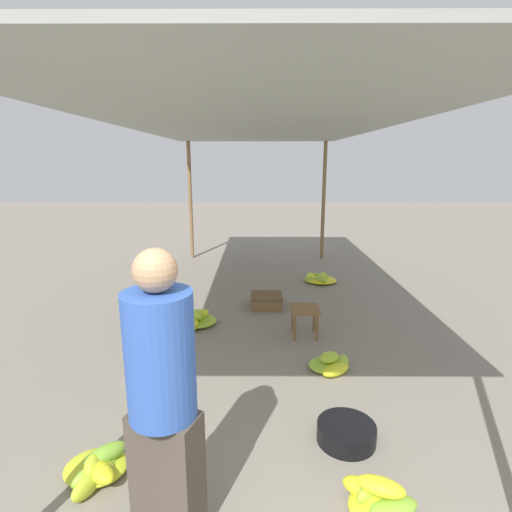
# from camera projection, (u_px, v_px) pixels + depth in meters

# --- Properties ---
(canopy_post_back_left) EXTENTS (0.08, 0.08, 2.52)m
(canopy_post_back_left) POSITION_uv_depth(u_px,v_px,m) (190.00, 201.00, 8.66)
(canopy_post_back_left) COLOR olive
(canopy_post_back_left) RESTS_ON ground
(canopy_post_back_right) EXTENTS (0.08, 0.08, 2.52)m
(canopy_post_back_right) POSITION_uv_depth(u_px,v_px,m) (324.00, 201.00, 8.64)
(canopy_post_back_right) COLOR olive
(canopy_post_back_right) RESTS_ON ground
(canopy_tarp) EXTENTS (3.29, 7.54, 0.04)m
(canopy_tarp) POSITION_uv_depth(u_px,v_px,m) (256.00, 125.00, 4.88)
(canopy_tarp) COLOR #9EA399
(canopy_tarp) RESTS_ON canopy_post_front_left
(vendor_foreground) EXTENTS (0.47, 0.47, 1.70)m
(vendor_foreground) POSITION_uv_depth(u_px,v_px,m) (163.00, 399.00, 2.11)
(vendor_foreground) COLOR #4C4238
(vendor_foreground) RESTS_ON ground
(stool) EXTENTS (0.34, 0.34, 0.37)m
(stool) POSITION_uv_depth(u_px,v_px,m) (305.00, 313.00, 4.88)
(stool) COLOR brown
(stool) RESTS_ON ground
(basin_black) EXTENTS (0.45, 0.45, 0.14)m
(basin_black) POSITION_uv_depth(u_px,v_px,m) (346.00, 433.00, 3.07)
(basin_black) COLOR black
(basin_black) RESTS_ON ground
(banana_pile_left_0) EXTENTS (0.44, 0.50, 0.19)m
(banana_pile_left_0) POSITION_uv_depth(u_px,v_px,m) (97.00, 469.00, 2.71)
(banana_pile_left_0) COLOR #8BBC33
(banana_pile_left_0) RESTS_ON ground
(banana_pile_left_1) EXTENTS (0.63, 0.59, 0.23)m
(banana_pile_left_1) POSITION_uv_depth(u_px,v_px,m) (193.00, 321.00, 5.23)
(banana_pile_left_1) COLOR yellow
(banana_pile_left_1) RESTS_ON ground
(banana_pile_right_0) EXTENTS (0.47, 0.38, 0.25)m
(banana_pile_right_0) POSITION_uv_depth(u_px,v_px,m) (379.00, 500.00, 2.43)
(banana_pile_right_0) COLOR #A0C430
(banana_pile_right_0) RESTS_ON ground
(banana_pile_right_1) EXTENTS (0.47, 0.45, 0.20)m
(banana_pile_right_1) POSITION_uv_depth(u_px,v_px,m) (332.00, 364.00, 4.12)
(banana_pile_right_1) COLOR yellow
(banana_pile_right_1) RESTS_ON ground
(banana_pile_right_2) EXTENTS (0.60, 0.56, 0.17)m
(banana_pile_right_2) POSITION_uv_depth(u_px,v_px,m) (319.00, 279.00, 7.12)
(banana_pile_right_2) COLOR #A0C42F
(banana_pile_right_2) RESTS_ON ground
(crate_near) EXTENTS (0.46, 0.46, 0.18)m
(crate_near) POSITION_uv_depth(u_px,v_px,m) (266.00, 301.00, 5.91)
(crate_near) COLOR brown
(crate_near) RESTS_ON ground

